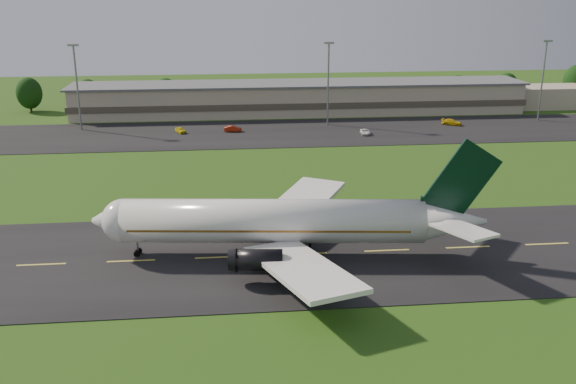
{
  "coord_description": "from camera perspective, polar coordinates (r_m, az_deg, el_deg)",
  "views": [
    {
      "loc": [
        -20.79,
        -75.96,
        33.23
      ],
      "look_at": [
        -12.24,
        8.0,
        6.0
      ],
      "focal_mm": 40.0,
      "sensor_mm": 36.0,
      "label": 1
    }
  ],
  "objects": [
    {
      "name": "airliner",
      "position": [
        81.35,
        -0.73,
        -2.68
      ],
      "size": [
        51.23,
        41.94,
        15.57
      ],
      "rotation": [
        0.0,
        0.0,
        -0.11
      ],
      "color": "white",
      "rests_on": "ground"
    },
    {
      "name": "service_vehicle_c",
      "position": [
        151.31,
        6.87,
        5.34
      ],
      "size": [
        2.26,
        4.4,
        1.19
      ],
      "primitive_type": "imported",
      "rotation": [
        0.0,
        0.0,
        -0.07
      ],
      "color": "white",
      "rests_on": "apron"
    },
    {
      "name": "ground",
      "position": [
        85.48,
        8.78,
        -5.22
      ],
      "size": [
        360.0,
        360.0,
        0.0
      ],
      "primitive_type": "plane",
      "color": "#284812",
      "rests_on": "ground"
    },
    {
      "name": "terminal",
      "position": [
        176.72,
        3.15,
        8.33
      ],
      "size": [
        145.0,
        16.0,
        8.4
      ],
      "color": "tan",
      "rests_on": "ground"
    },
    {
      "name": "light_mast_centre",
      "position": [
        159.4,
        3.6,
        10.46
      ],
      "size": [
        2.4,
        1.2,
        20.35
      ],
      "color": "gray",
      "rests_on": "ground"
    },
    {
      "name": "light_mast_east",
      "position": [
        176.84,
        21.76,
        9.98
      ],
      "size": [
        2.4,
        1.2,
        20.35
      ],
      "color": "gray",
      "rests_on": "ground"
    },
    {
      "name": "tree_line",
      "position": [
        190.49,
        9.37,
        9.12
      ],
      "size": [
        192.61,
        8.79,
        11.03
      ],
      "color": "black",
      "rests_on": "ground"
    },
    {
      "name": "apron",
      "position": [
        153.06,
        2.14,
        5.35
      ],
      "size": [
        260.0,
        30.0,
        0.1
      ],
      "primitive_type": "cube",
      "color": "black",
      "rests_on": "ground"
    },
    {
      "name": "service_vehicle_a",
      "position": [
        153.98,
        -9.55,
        5.45
      ],
      "size": [
        3.03,
        4.06,
        1.29
      ],
      "primitive_type": "imported",
      "rotation": [
        0.0,
        0.0,
        0.46
      ],
      "color": "#CEBF0C",
      "rests_on": "apron"
    },
    {
      "name": "service_vehicle_d",
      "position": [
        165.66,
        14.35,
        6.04
      ],
      "size": [
        5.22,
        4.41,
        1.43
      ],
      "primitive_type": "imported",
      "rotation": [
        0.0,
        0.0,
        0.98
      ],
      "color": "gold",
      "rests_on": "apron"
    },
    {
      "name": "taxiway",
      "position": [
        85.46,
        8.78,
        -5.19
      ],
      "size": [
        220.0,
        30.0,
        0.1
      ],
      "primitive_type": "cube",
      "color": "black",
      "rests_on": "ground"
    },
    {
      "name": "service_vehicle_b",
      "position": [
        153.58,
        -4.93,
        5.62
      ],
      "size": [
        4.26,
        1.81,
        1.37
      ],
      "primitive_type": "imported",
      "rotation": [
        0.0,
        0.0,
        1.48
      ],
      "color": "#9A1E0A",
      "rests_on": "apron"
    },
    {
      "name": "light_mast_west",
      "position": [
        160.98,
        -18.3,
        9.68
      ],
      "size": [
        2.4,
        1.2,
        20.35
      ],
      "color": "gray",
      "rests_on": "ground"
    }
  ]
}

